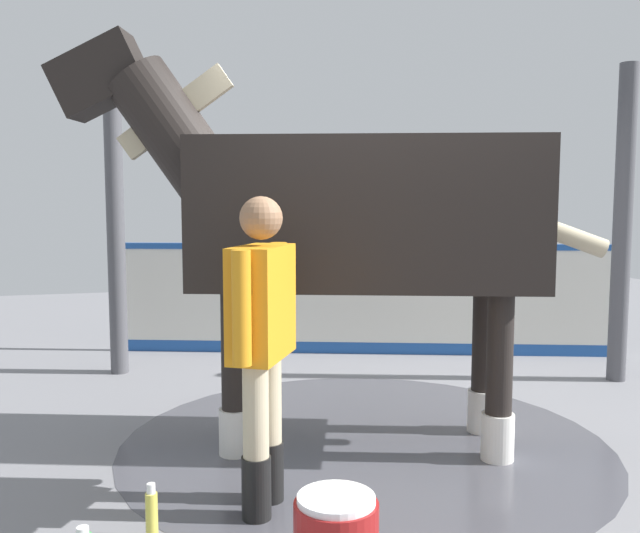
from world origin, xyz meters
TOP-DOWN VIEW (x-y plane):
  - ground_plane at (0.00, 0.00)m, footprint 16.00×16.00m
  - wet_patch at (0.03, 0.28)m, footprint 3.19×3.19m
  - barrier_wall at (2.48, -0.52)m, footprint 1.68×4.94m
  - roof_post_near at (2.31, 1.90)m, footprint 0.16×0.16m
  - roof_post_far at (0.92, -2.37)m, footprint 0.16×0.16m
  - horse at (0.06, 0.40)m, footprint 1.54×3.43m
  - handler at (-0.75, 1.09)m, footprint 0.59×0.42m
  - bottle_shampoo at (-0.90, 1.65)m, footprint 0.06×0.06m

SIDE VIEW (x-z plane):
  - ground_plane at x=0.00m, z-range -0.02..0.00m
  - wet_patch at x=0.03m, z-range 0.00..0.00m
  - bottle_shampoo at x=-0.90m, z-range -0.01..0.25m
  - barrier_wall at x=2.48m, z-range -0.04..1.11m
  - handler at x=-0.75m, z-range 0.12..1.73m
  - roof_post_near at x=2.31m, z-range 0.00..2.75m
  - roof_post_far at x=0.92m, z-range 0.00..2.75m
  - horse at x=0.06m, z-range 0.16..2.82m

